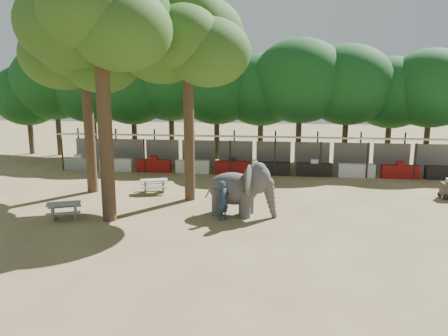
# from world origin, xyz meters

# --- Properties ---
(ground) EXTENTS (100.00, 100.00, 0.00)m
(ground) POSITION_xyz_m (0.00, 0.00, 0.00)
(ground) COLOR brown
(ground) RESTS_ON ground
(vendor_stalls) EXTENTS (28.00, 2.99, 2.80)m
(vendor_stalls) POSITION_xyz_m (-0.00, 13.84, 1.18)
(vendor_stalls) COLOR #B0B3B8
(vendor_stalls) RESTS_ON ground
(yard_tree_left) EXTENTS (7.10, 6.90, 11.02)m
(yard_tree_left) POSITION_xyz_m (-9.13, 7.19, 8.20)
(yard_tree_left) COLOR #332316
(yard_tree_left) RESTS_ON ground
(yard_tree_center) EXTENTS (7.10, 6.90, 12.04)m
(yard_tree_center) POSITION_xyz_m (-6.13, 2.19, 9.21)
(yard_tree_center) COLOR #332316
(yard_tree_center) RESTS_ON ground
(yard_tree_back) EXTENTS (7.10, 6.90, 11.36)m
(yard_tree_back) POSITION_xyz_m (-3.13, 6.19, 8.54)
(yard_tree_back) COLOR #332316
(yard_tree_back) RESTS_ON ground
(backdrop_trees) EXTENTS (46.46, 5.95, 8.33)m
(backdrop_trees) POSITION_xyz_m (0.00, 19.00, 5.51)
(backdrop_trees) COLOR #332316
(backdrop_trees) RESTS_ON ground
(elephant) EXTENTS (3.51, 2.63, 2.63)m
(elephant) POSITION_xyz_m (0.01, 3.56, 1.31)
(elephant) COLOR #3D3A3A
(elephant) RESTS_ON ground
(handler) EXTENTS (0.77, 0.80, 1.85)m
(handler) POSITION_xyz_m (-0.75, 2.67, 0.93)
(handler) COLOR #26384C
(handler) RESTS_ON ground
(picnic_table_near) EXTENTS (1.92, 1.84, 0.76)m
(picnic_table_near) POSITION_xyz_m (-8.20, 1.94, 0.49)
(picnic_table_near) COLOR gray
(picnic_table_near) RESTS_ON ground
(picnic_table_far) EXTENTS (1.90, 1.81, 0.76)m
(picnic_table_far) POSITION_xyz_m (-5.35, 7.21, 0.50)
(picnic_table_far) COLOR gray
(picnic_table_far) RESTS_ON ground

